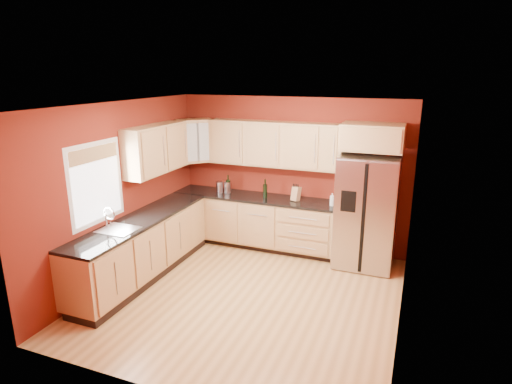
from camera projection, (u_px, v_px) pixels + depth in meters
floor at (247, 296)px, 5.93m from camera, size 4.00×4.00×0.00m
ceiling at (246, 105)px, 5.22m from camera, size 4.00×4.00×0.00m
wall_back at (291, 174)px, 7.37m from camera, size 4.00×0.04×2.60m
wall_front at (160, 271)px, 3.78m from camera, size 4.00×0.04×2.60m
wall_left at (121, 192)px, 6.27m from camera, size 0.04×4.00×2.60m
wall_right at (408, 226)px, 4.88m from camera, size 0.04×4.00×2.60m
base_cabinets_back at (255, 222)px, 7.53m from camera, size 2.90×0.60×0.88m
base_cabinets_left at (142, 249)px, 6.40m from camera, size 0.60×2.80×0.88m
countertop_back at (255, 197)px, 7.39m from camera, size 2.90×0.62×0.04m
countertop_left at (141, 220)px, 6.27m from camera, size 0.62×2.80×0.04m
upper_cabinets_back at (274, 144)px, 7.16m from camera, size 2.30×0.33×0.75m
upper_cabinets_left at (156, 149)px, 6.72m from camera, size 0.33×1.35×0.75m
corner_upper_cabinet at (195, 141)px, 7.51m from camera, size 0.67×0.67×0.75m
over_fridge_cabinet at (372, 137)px, 6.42m from camera, size 0.92×0.60×0.40m
refrigerator at (366, 212)px, 6.67m from camera, size 0.90×0.75×1.78m
window at (97, 183)px, 5.75m from camera, size 0.03×0.90×1.00m
sink_faucet at (117, 220)px, 5.78m from camera, size 0.50×0.42×0.30m
canister_left at (227, 187)px, 7.57m from camera, size 0.16×0.16×0.20m
canister_right at (220, 187)px, 7.59m from camera, size 0.14×0.14×0.19m
wine_bottle_a at (265, 189)px, 7.26m from camera, size 0.09×0.09×0.32m
wine_bottle_b at (228, 184)px, 7.53m from camera, size 0.09×0.09×0.33m
knife_block at (296, 194)px, 7.11m from camera, size 0.15×0.14×0.24m
soap_dispenser at (332, 199)px, 6.85m from camera, size 0.08×0.08×0.20m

